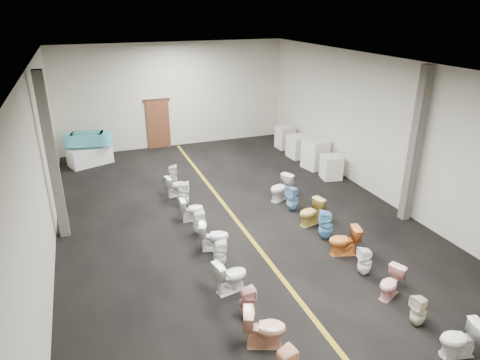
% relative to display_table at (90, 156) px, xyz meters
% --- Properties ---
extents(floor, '(16.00, 16.00, 0.00)m').
position_rel_display_table_xyz_m(floor, '(3.80, -6.69, -0.36)').
color(floor, black).
rests_on(floor, ground).
extents(ceiling, '(16.00, 16.00, 0.00)m').
position_rel_display_table_xyz_m(ceiling, '(3.80, -6.69, 4.14)').
color(ceiling, black).
rests_on(ceiling, ground).
extents(wall_back, '(10.00, 0.00, 10.00)m').
position_rel_display_table_xyz_m(wall_back, '(3.80, 1.31, 1.89)').
color(wall_back, '#BCB8A1').
rests_on(wall_back, ground).
extents(wall_left, '(0.00, 16.00, 16.00)m').
position_rel_display_table_xyz_m(wall_left, '(-1.20, -6.69, 1.89)').
color(wall_left, '#BCB8A1').
rests_on(wall_left, ground).
extents(wall_right, '(0.00, 16.00, 16.00)m').
position_rel_display_table_xyz_m(wall_right, '(8.80, -6.69, 1.89)').
color(wall_right, '#BCB8A1').
rests_on(wall_right, ground).
extents(aisle_stripe, '(0.12, 15.60, 0.01)m').
position_rel_display_table_xyz_m(aisle_stripe, '(3.80, -6.69, -0.35)').
color(aisle_stripe, olive).
rests_on(aisle_stripe, floor).
extents(back_door, '(1.00, 0.10, 2.10)m').
position_rel_display_table_xyz_m(back_door, '(3.00, 1.25, 0.69)').
color(back_door, '#562D19').
rests_on(back_door, floor).
extents(door_frame, '(1.15, 0.08, 0.10)m').
position_rel_display_table_xyz_m(door_frame, '(3.00, 1.26, 1.76)').
color(door_frame, '#331C11').
rests_on(door_frame, back_door).
extents(column_left, '(0.25, 0.25, 4.50)m').
position_rel_display_table_xyz_m(column_left, '(-0.95, -5.69, 1.89)').
color(column_left, '#59544C').
rests_on(column_left, floor).
extents(column_right, '(0.25, 0.25, 4.50)m').
position_rel_display_table_xyz_m(column_right, '(8.55, -8.19, 1.89)').
color(column_right, '#59544C').
rests_on(column_right, floor).
extents(display_table, '(1.79, 1.33, 0.71)m').
position_rel_display_table_xyz_m(display_table, '(0.00, 0.00, 0.00)').
color(display_table, silver).
rests_on(display_table, floor).
extents(bathtub, '(1.83, 0.91, 0.55)m').
position_rel_display_table_xyz_m(bathtub, '(0.00, 0.00, 0.71)').
color(bathtub, '#46B5CB').
rests_on(bathtub, display_table).
extents(appliance_crate_a, '(0.78, 0.78, 0.86)m').
position_rel_display_table_xyz_m(appliance_crate_a, '(8.20, -4.66, 0.07)').
color(appliance_crate_a, silver).
rests_on(appliance_crate_a, floor).
extents(appliance_crate_b, '(0.95, 0.95, 1.11)m').
position_rel_display_table_xyz_m(appliance_crate_b, '(8.20, -3.49, 0.20)').
color(appliance_crate_b, silver).
rests_on(appliance_crate_b, floor).
extents(appliance_crate_c, '(0.85, 0.85, 0.91)m').
position_rel_display_table_xyz_m(appliance_crate_c, '(8.20, -2.13, 0.10)').
color(appliance_crate_c, silver).
rests_on(appliance_crate_c, floor).
extents(appliance_crate_d, '(0.72, 0.72, 0.97)m').
position_rel_display_table_xyz_m(appliance_crate_d, '(8.20, -0.81, 0.13)').
color(appliance_crate_d, silver).
rests_on(appliance_crate_d, floor).
extents(toilet_left_2, '(0.90, 0.70, 0.81)m').
position_rel_display_table_xyz_m(toilet_left_2, '(2.57, -11.47, 0.05)').
color(toilet_left_2, '#E6A584').
rests_on(toilet_left_2, floor).
extents(toilet_left_3, '(0.32, 0.32, 0.70)m').
position_rel_display_table_xyz_m(toilet_left_3, '(2.55, -10.62, -0.01)').
color(toilet_left_3, '#D3908E').
rests_on(toilet_left_3, floor).
extents(toilet_left_4, '(0.84, 0.58, 0.79)m').
position_rel_display_table_xyz_m(toilet_left_4, '(2.52, -9.69, 0.04)').
color(toilet_left_4, white).
rests_on(toilet_left_4, floor).
extents(toilet_left_5, '(0.38, 0.38, 0.70)m').
position_rel_display_table_xyz_m(toilet_left_5, '(2.60, -8.68, -0.01)').
color(toilet_left_5, white).
rests_on(toilet_left_5, floor).
extents(toilet_left_6, '(0.85, 0.63, 0.77)m').
position_rel_display_table_xyz_m(toilet_left_6, '(2.70, -7.88, 0.03)').
color(toilet_left_6, white).
rests_on(toilet_left_6, floor).
extents(toilet_left_7, '(0.36, 0.35, 0.69)m').
position_rel_display_table_xyz_m(toilet_left_7, '(2.55, -6.95, -0.01)').
color(toilet_left_7, white).
rests_on(toilet_left_7, floor).
extents(toilet_left_8, '(0.70, 0.42, 0.70)m').
position_rel_display_table_xyz_m(toilet_left_8, '(2.58, -6.08, -0.01)').
color(toilet_left_8, white).
rests_on(toilet_left_8, floor).
extents(toilet_left_9, '(0.47, 0.47, 0.83)m').
position_rel_display_table_xyz_m(toilet_left_9, '(2.56, -5.09, 0.06)').
color(toilet_left_9, white).
rests_on(toilet_left_9, floor).
extents(toilet_left_10, '(0.76, 0.52, 0.71)m').
position_rel_display_table_xyz_m(toilet_left_10, '(2.53, -4.18, -0.00)').
color(toilet_left_10, white).
rests_on(toilet_left_10, floor).
extents(toilet_left_11, '(0.39, 0.39, 0.75)m').
position_rel_display_table_xyz_m(toilet_left_11, '(2.60, -3.29, 0.02)').
color(toilet_left_11, silver).
rests_on(toilet_left_11, floor).
extents(toilet_right_1, '(0.80, 0.56, 0.74)m').
position_rel_display_table_xyz_m(toilet_right_1, '(5.75, -12.93, 0.01)').
color(toilet_right_1, silver).
rests_on(toilet_right_1, floor).
extents(toilet_right_2, '(0.35, 0.35, 0.69)m').
position_rel_display_table_xyz_m(toilet_right_2, '(5.64, -12.03, -0.01)').
color(toilet_right_2, beige).
rests_on(toilet_right_2, floor).
extents(toilet_right_3, '(0.76, 0.62, 0.68)m').
position_rel_display_table_xyz_m(toilet_right_3, '(5.72, -11.10, -0.02)').
color(toilet_right_3, '#F5B3AE').
rests_on(toilet_right_3, floor).
extents(toilet_right_4, '(0.38, 0.37, 0.71)m').
position_rel_display_table_xyz_m(toilet_right_4, '(5.68, -10.21, -0.00)').
color(toilet_right_4, white).
rests_on(toilet_right_4, floor).
extents(toilet_right_5, '(0.85, 0.62, 0.78)m').
position_rel_display_table_xyz_m(toilet_right_5, '(5.72, -9.27, 0.03)').
color(toilet_right_5, orange).
rests_on(toilet_right_5, floor).
extents(toilet_right_6, '(0.51, 0.50, 0.84)m').
position_rel_display_table_xyz_m(toilet_right_6, '(5.70, -8.43, 0.06)').
color(toilet_right_6, '#63A9D1').
rests_on(toilet_right_6, floor).
extents(toilet_right_7, '(0.84, 0.60, 0.77)m').
position_rel_display_table_xyz_m(toilet_right_7, '(5.73, -7.56, 0.03)').
color(toilet_right_7, gold).
rests_on(toilet_right_7, floor).
extents(toilet_right_8, '(0.48, 0.47, 0.81)m').
position_rel_display_table_xyz_m(toilet_right_8, '(5.65, -6.56, 0.05)').
color(toilet_right_8, '#72ADD6').
rests_on(toilet_right_8, floor).
extents(toilet_right_9, '(0.93, 0.75, 0.83)m').
position_rel_display_table_xyz_m(toilet_right_9, '(5.65, -5.72, 0.06)').
color(toilet_right_9, white).
rests_on(toilet_right_9, floor).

